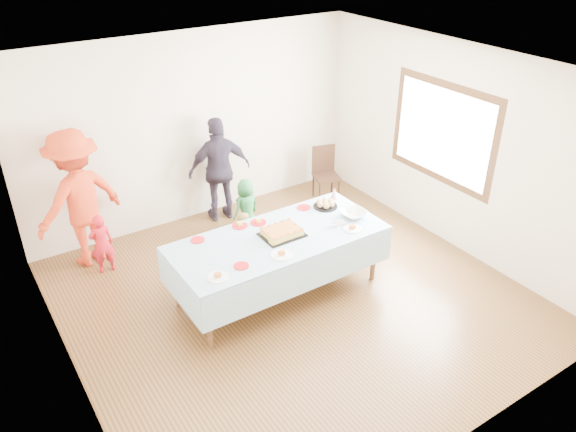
# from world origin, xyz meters

# --- Properties ---
(ground) EXTENTS (5.00, 5.00, 0.00)m
(ground) POSITION_xyz_m (0.00, 0.00, 0.00)
(ground) COLOR #4E2D16
(ground) RESTS_ON ground
(room_walls) EXTENTS (5.04, 5.04, 2.72)m
(room_walls) POSITION_xyz_m (0.05, 0.00, 1.77)
(room_walls) COLOR beige
(room_walls) RESTS_ON ground
(party_table) EXTENTS (2.50, 1.10, 0.78)m
(party_table) POSITION_xyz_m (-0.08, 0.18, 0.72)
(party_table) COLOR #57351D
(party_table) RESTS_ON ground
(birthday_cake) EXTENTS (0.48, 0.37, 0.09)m
(birthday_cake) POSITION_xyz_m (-0.03, 0.18, 0.82)
(birthday_cake) COLOR black
(birthday_cake) RESTS_ON party_table
(rolls_tray) EXTENTS (0.30, 0.30, 0.09)m
(rolls_tray) POSITION_xyz_m (0.80, 0.46, 0.82)
(rolls_tray) COLOR black
(rolls_tray) RESTS_ON party_table
(punch_bowl) EXTENTS (0.31, 0.31, 0.08)m
(punch_bowl) POSITION_xyz_m (0.93, 0.07, 0.82)
(punch_bowl) COLOR silver
(punch_bowl) RESTS_ON party_table
(party_hat) EXTENTS (0.09, 0.09, 0.16)m
(party_hat) POSITION_xyz_m (1.02, 0.58, 0.86)
(party_hat) COLOR white
(party_hat) RESTS_ON party_table
(fork_pile) EXTENTS (0.24, 0.18, 0.07)m
(fork_pile) POSITION_xyz_m (0.62, 0.00, 0.81)
(fork_pile) COLOR white
(fork_pile) RESTS_ON party_table
(plate_red_far_a) EXTENTS (0.16, 0.16, 0.01)m
(plate_red_far_a) POSITION_xyz_m (-0.89, 0.62, 0.79)
(plate_red_far_a) COLOR red
(plate_red_far_a) RESTS_ON party_table
(plate_red_far_b) EXTENTS (0.19, 0.19, 0.01)m
(plate_red_far_b) POSITION_xyz_m (-0.34, 0.63, 0.79)
(plate_red_far_b) COLOR red
(plate_red_far_b) RESTS_ON party_table
(plate_red_far_c) EXTENTS (0.19, 0.19, 0.01)m
(plate_red_far_c) POSITION_xyz_m (-0.11, 0.58, 0.79)
(plate_red_far_c) COLOR red
(plate_red_far_c) RESTS_ON party_table
(plate_red_far_d) EXTENTS (0.17, 0.17, 0.01)m
(plate_red_far_d) POSITION_xyz_m (0.56, 0.59, 0.79)
(plate_red_far_d) COLOR red
(plate_red_far_d) RESTS_ON party_table
(plate_red_near) EXTENTS (0.16, 0.16, 0.01)m
(plate_red_near) POSITION_xyz_m (-0.73, -0.11, 0.79)
(plate_red_near) COLOR red
(plate_red_near) RESTS_ON party_table
(plate_white_left) EXTENTS (0.22, 0.22, 0.01)m
(plate_white_left) POSITION_xyz_m (-1.03, -0.16, 0.79)
(plate_white_left) COLOR white
(plate_white_left) RESTS_ON party_table
(plate_white_mid) EXTENTS (0.24, 0.24, 0.01)m
(plate_white_mid) POSITION_xyz_m (-0.26, -0.17, 0.79)
(plate_white_mid) COLOR white
(plate_white_mid) RESTS_ON party_table
(plate_white_right) EXTENTS (0.22, 0.22, 0.01)m
(plate_white_right) POSITION_xyz_m (0.73, -0.15, 0.79)
(plate_white_right) COLOR white
(plate_white_right) RESTS_ON party_table
(dining_chair) EXTENTS (0.46, 0.46, 0.85)m
(dining_chair) POSITION_xyz_m (1.87, 1.89, 0.47)
(dining_chair) COLOR black
(dining_chair) RESTS_ON ground
(toddler_left) EXTENTS (0.31, 0.22, 0.80)m
(toddler_left) POSITION_xyz_m (-1.69, 1.78, 0.40)
(toddler_left) COLOR red
(toddler_left) RESTS_ON ground
(toddler_mid) EXTENTS (0.45, 0.34, 0.84)m
(toddler_mid) POSITION_xyz_m (0.28, 1.58, 0.42)
(toddler_mid) COLOR #257139
(toddler_mid) RESTS_ON ground
(toddler_right) EXTENTS (0.45, 0.39, 0.78)m
(toddler_right) POSITION_xyz_m (-0.17, 0.90, 0.39)
(toddler_right) COLOR tan
(toddler_right) RESTS_ON ground
(adult_left) EXTENTS (1.32, 1.01, 1.80)m
(adult_left) POSITION_xyz_m (-1.78, 2.14, 0.90)
(adult_left) COLOR red
(adult_left) RESTS_ON ground
(adult_right) EXTENTS (0.96, 0.52, 1.56)m
(adult_right) POSITION_xyz_m (0.21, 2.20, 0.78)
(adult_right) COLOR #2F2837
(adult_right) RESTS_ON ground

